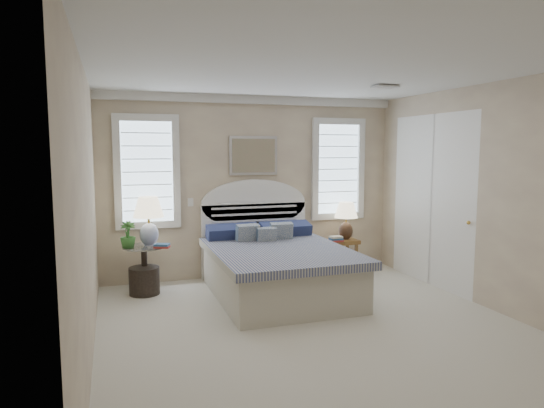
% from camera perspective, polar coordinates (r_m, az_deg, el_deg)
% --- Properties ---
extents(floor, '(4.50, 5.00, 0.01)m').
position_cam_1_polar(floor, '(5.31, 5.63, -14.72)').
color(floor, beige).
rests_on(floor, ground).
extents(ceiling, '(4.50, 5.00, 0.01)m').
position_cam_1_polar(ceiling, '(5.01, 5.98, 15.43)').
color(ceiling, silver).
rests_on(ceiling, wall_back).
extents(wall_back, '(4.50, 0.02, 2.70)m').
position_cam_1_polar(wall_back, '(7.33, -2.24, 2.04)').
color(wall_back, tan).
rests_on(wall_back, floor).
extents(wall_left, '(0.02, 5.00, 2.70)m').
position_cam_1_polar(wall_left, '(4.55, -20.98, -1.10)').
color(wall_left, tan).
rests_on(wall_left, floor).
extents(wall_right, '(0.02, 5.00, 2.70)m').
position_cam_1_polar(wall_right, '(6.25, 24.97, 0.67)').
color(wall_right, tan).
rests_on(wall_right, floor).
extents(crown_molding, '(4.50, 0.08, 0.12)m').
position_cam_1_polar(crown_molding, '(7.30, -2.20, 12.16)').
color(crown_molding, silver).
rests_on(crown_molding, wall_back).
extents(hvac_vent, '(0.30, 0.20, 0.02)m').
position_cam_1_polar(hvac_vent, '(6.27, 13.17, 13.31)').
color(hvac_vent, '#B2B2B2').
rests_on(hvac_vent, ceiling).
extents(switch_plate, '(0.08, 0.01, 0.12)m').
position_cam_1_polar(switch_plate, '(7.12, -9.56, 0.21)').
color(switch_plate, silver).
rests_on(switch_plate, wall_back).
extents(window_left, '(0.90, 0.06, 1.60)m').
position_cam_1_polar(window_left, '(7.02, -14.48, 3.69)').
color(window_left, silver).
rests_on(window_left, wall_back).
extents(window_right, '(0.90, 0.06, 1.60)m').
position_cam_1_polar(window_right, '(7.80, 7.74, 4.09)').
color(window_right, silver).
rests_on(window_right, wall_back).
extents(painting, '(0.74, 0.04, 0.58)m').
position_cam_1_polar(painting, '(7.27, -2.17, 5.71)').
color(painting, silver).
rests_on(painting, wall_back).
extents(closet_door, '(0.02, 1.80, 2.40)m').
position_cam_1_polar(closet_door, '(7.17, 18.21, 0.41)').
color(closet_door, white).
rests_on(closet_door, floor).
extents(bed, '(1.72, 2.28, 1.47)m').
position_cam_1_polar(bed, '(6.49, 0.38, -7.16)').
color(bed, '#B9B6A3').
rests_on(bed, floor).
extents(side_table_left, '(0.56, 0.56, 0.63)m').
position_cam_1_polar(side_table_left, '(6.75, -14.78, -6.85)').
color(side_table_left, black).
rests_on(side_table_left, floor).
extents(nightstand_right, '(0.50, 0.40, 0.53)m').
position_cam_1_polar(nightstand_right, '(7.61, 8.02, -5.20)').
color(nightstand_right, brown).
rests_on(nightstand_right, floor).
extents(floor_pot, '(0.42, 0.42, 0.36)m').
position_cam_1_polar(floor_pot, '(6.72, -14.79, -8.72)').
color(floor_pot, black).
rests_on(floor_pot, floor).
extents(lamp_left, '(0.44, 0.44, 0.66)m').
position_cam_1_polar(lamp_left, '(6.68, -14.32, -1.32)').
color(lamp_left, silver).
rests_on(lamp_left, side_table_left).
extents(lamp_right, '(0.41, 0.41, 0.58)m').
position_cam_1_polar(lamp_right, '(7.55, 8.70, -1.45)').
color(lamp_right, black).
rests_on(lamp_right, nightstand_right).
extents(potted_plant, '(0.21, 0.21, 0.35)m').
position_cam_1_polar(potted_plant, '(6.59, -16.60, -3.49)').
color(potted_plant, '#2B6B2A').
rests_on(potted_plant, side_table_left).
extents(books_left, '(0.24, 0.20, 0.05)m').
position_cam_1_polar(books_left, '(6.53, -12.82, -4.83)').
color(books_left, '#A42E29').
rests_on(books_left, side_table_left).
extents(books_right, '(0.20, 0.15, 0.08)m').
position_cam_1_polar(books_right, '(7.38, 7.53, -4.11)').
color(books_right, '#A42E29').
rests_on(books_right, nightstand_right).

